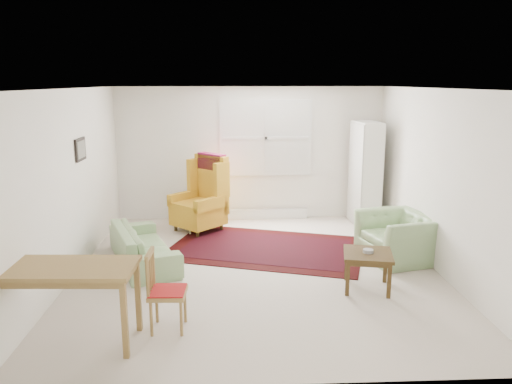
{
  "coord_description": "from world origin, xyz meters",
  "views": [
    {
      "loc": [
        -0.33,
        -6.62,
        2.59
      ],
      "look_at": [
        0.0,
        0.3,
        1.05
      ],
      "focal_mm": 35.0,
      "sensor_mm": 36.0,
      "label": 1
    }
  ],
  "objects_px": {
    "sofa": "(143,238)",
    "armchair": "(398,233)",
    "coffee_table": "(367,271)",
    "stool": "(192,220)",
    "cabinet": "(366,174)",
    "desk_chair": "(168,291)",
    "wingback_chair": "(198,193)",
    "desk": "(72,305)"
  },
  "relations": [
    {
      "from": "sofa",
      "to": "armchair",
      "type": "xyz_separation_m",
      "value": [
        3.74,
        -0.05,
        0.05
      ]
    },
    {
      "from": "coffee_table",
      "to": "stool",
      "type": "bearing_deg",
      "value": 133.61
    },
    {
      "from": "cabinet",
      "to": "desk_chair",
      "type": "xyz_separation_m",
      "value": [
        -3.13,
        -3.93,
        -0.51
      ]
    },
    {
      "from": "cabinet",
      "to": "coffee_table",
      "type": "bearing_deg",
      "value": -109.35
    },
    {
      "from": "armchair",
      "to": "wingback_chair",
      "type": "distance_m",
      "value": 3.46
    },
    {
      "from": "cabinet",
      "to": "desk",
      "type": "bearing_deg",
      "value": -139.54
    },
    {
      "from": "desk_chair",
      "to": "wingback_chair",
      "type": "bearing_deg",
      "value": 0.75
    },
    {
      "from": "wingback_chair",
      "to": "coffee_table",
      "type": "height_order",
      "value": "wingback_chair"
    },
    {
      "from": "coffee_table",
      "to": "cabinet",
      "type": "distance_m",
      "value": 3.15
    },
    {
      "from": "armchair",
      "to": "desk",
      "type": "relative_size",
      "value": 0.81
    },
    {
      "from": "wingback_chair",
      "to": "desk",
      "type": "height_order",
      "value": "wingback_chair"
    },
    {
      "from": "stool",
      "to": "coffee_table",
      "type": "bearing_deg",
      "value": -46.39
    },
    {
      "from": "cabinet",
      "to": "desk",
      "type": "relative_size",
      "value": 1.44
    },
    {
      "from": "armchair",
      "to": "stool",
      "type": "height_order",
      "value": "armchair"
    },
    {
      "from": "armchair",
      "to": "cabinet",
      "type": "distance_m",
      "value": 2.01
    },
    {
      "from": "sofa",
      "to": "wingback_chair",
      "type": "height_order",
      "value": "wingback_chair"
    },
    {
      "from": "armchair",
      "to": "coffee_table",
      "type": "xyz_separation_m",
      "value": [
        -0.74,
        -1.04,
        -0.17
      ]
    },
    {
      "from": "sofa",
      "to": "cabinet",
      "type": "distance_m",
      "value": 4.23
    },
    {
      "from": "stool",
      "to": "desk_chair",
      "type": "xyz_separation_m",
      "value": [
        0.03,
        -3.49,
        0.21
      ]
    },
    {
      "from": "wingback_chair",
      "to": "cabinet",
      "type": "distance_m",
      "value": 3.07
    },
    {
      "from": "sofa",
      "to": "desk",
      "type": "xyz_separation_m",
      "value": [
        -0.31,
        -2.29,
        0.05
      ]
    },
    {
      "from": "desk",
      "to": "cabinet",
      "type": "bearing_deg",
      "value": 45.92
    },
    {
      "from": "sofa",
      "to": "desk",
      "type": "relative_size",
      "value": 1.38
    },
    {
      "from": "wingback_chair",
      "to": "desk",
      "type": "distance_m",
      "value": 4.0
    },
    {
      "from": "cabinet",
      "to": "desk_chair",
      "type": "distance_m",
      "value": 5.05
    },
    {
      "from": "coffee_table",
      "to": "stool",
      "type": "xyz_separation_m",
      "value": [
        -2.42,
        2.54,
        -0.01
      ]
    },
    {
      "from": "wingback_chair",
      "to": "cabinet",
      "type": "bearing_deg",
      "value": 49.73
    },
    {
      "from": "armchair",
      "to": "cabinet",
      "type": "height_order",
      "value": "cabinet"
    },
    {
      "from": "wingback_chair",
      "to": "stool",
      "type": "relative_size",
      "value": 2.91
    },
    {
      "from": "sofa",
      "to": "coffee_table",
      "type": "bearing_deg",
      "value": -131.2
    },
    {
      "from": "coffee_table",
      "to": "desk",
      "type": "xyz_separation_m",
      "value": [
        -3.31,
        -1.2,
        0.17
      ]
    },
    {
      "from": "cabinet",
      "to": "desk_chair",
      "type": "bearing_deg",
      "value": -133.99
    },
    {
      "from": "coffee_table",
      "to": "stool",
      "type": "relative_size",
      "value": 1.29
    },
    {
      "from": "stool",
      "to": "desk_chair",
      "type": "relative_size",
      "value": 0.53
    },
    {
      "from": "cabinet",
      "to": "desk_chair",
      "type": "height_order",
      "value": "cabinet"
    },
    {
      "from": "wingback_chair",
      "to": "desk",
      "type": "bearing_deg",
      "value": -60.81
    },
    {
      "from": "sofa",
      "to": "cabinet",
      "type": "bearing_deg",
      "value": -84.46
    },
    {
      "from": "coffee_table",
      "to": "cabinet",
      "type": "relative_size",
      "value": 0.32
    },
    {
      "from": "armchair",
      "to": "desk",
      "type": "distance_m",
      "value": 4.63
    },
    {
      "from": "armchair",
      "to": "stool",
      "type": "xyz_separation_m",
      "value": [
        -3.15,
        1.49,
        -0.18
      ]
    },
    {
      "from": "coffee_table",
      "to": "cabinet",
      "type": "xyz_separation_m",
      "value": [
        0.74,
        2.98,
        0.7
      ]
    },
    {
      "from": "wingback_chair",
      "to": "desk_chair",
      "type": "distance_m",
      "value": 3.62
    }
  ]
}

